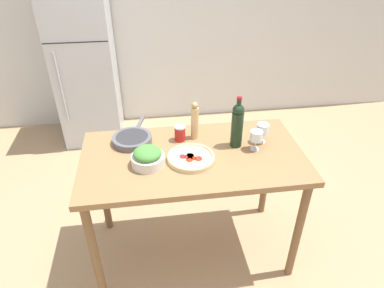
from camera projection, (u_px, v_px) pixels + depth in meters
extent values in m
plane|color=tan|center=(193.00, 247.00, 2.73)|extent=(14.00, 14.00, 0.00)
cube|color=silver|center=(165.00, 14.00, 3.86)|extent=(6.40, 0.06, 2.60)
cube|color=#B7BCC1|center=(86.00, 68.00, 3.71)|extent=(0.62, 0.62, 1.68)
cube|color=black|center=(75.00, 43.00, 3.25)|extent=(0.61, 0.01, 0.01)
cylinder|color=#B2B2B7|center=(61.00, 89.00, 3.46)|extent=(0.02, 0.02, 0.76)
cube|color=olive|center=(193.00, 157.00, 2.24)|extent=(1.46, 0.77, 0.04)
cylinder|color=brown|center=(95.00, 255.00, 2.14)|extent=(0.06, 0.06, 0.86)
cylinder|color=brown|center=(298.00, 232.00, 2.30)|extent=(0.06, 0.06, 0.86)
cylinder|color=brown|center=(103.00, 187.00, 2.68)|extent=(0.06, 0.06, 0.86)
cylinder|color=brown|center=(267.00, 172.00, 2.84)|extent=(0.06, 0.06, 0.86)
cylinder|color=black|center=(237.00, 129.00, 2.26)|extent=(0.08, 0.08, 0.25)
sphere|color=black|center=(238.00, 110.00, 2.18)|extent=(0.08, 0.08, 0.08)
cylinder|color=black|center=(239.00, 105.00, 2.16)|extent=(0.03, 0.03, 0.07)
cylinder|color=maroon|center=(239.00, 98.00, 2.13)|extent=(0.03, 0.03, 0.02)
cylinder|color=silver|center=(255.00, 149.00, 2.29)|extent=(0.06, 0.06, 0.00)
cylinder|color=silver|center=(255.00, 144.00, 2.27)|extent=(0.01, 0.01, 0.07)
cylinder|color=white|center=(256.00, 136.00, 2.23)|extent=(0.08, 0.08, 0.07)
cylinder|color=maroon|center=(256.00, 138.00, 2.24)|extent=(0.07, 0.07, 0.03)
cylinder|color=silver|center=(261.00, 142.00, 2.36)|extent=(0.06, 0.06, 0.00)
cylinder|color=silver|center=(262.00, 137.00, 2.34)|extent=(0.01, 0.01, 0.07)
cylinder|color=white|center=(263.00, 129.00, 2.31)|extent=(0.08, 0.08, 0.07)
cylinder|color=maroon|center=(262.00, 133.00, 2.32)|extent=(0.07, 0.07, 0.00)
cylinder|color=tan|center=(195.00, 123.00, 2.35)|extent=(0.05, 0.05, 0.23)
sphere|color=tan|center=(195.00, 105.00, 2.27)|extent=(0.04, 0.04, 0.04)
cylinder|color=silver|center=(148.00, 160.00, 2.13)|extent=(0.21, 0.21, 0.07)
ellipsoid|color=#478438|center=(147.00, 153.00, 2.10)|extent=(0.18, 0.18, 0.07)
cylinder|color=#DBC189|center=(191.00, 158.00, 2.18)|extent=(0.31, 0.31, 0.02)
torus|color=#DBC189|center=(191.00, 157.00, 2.18)|extent=(0.31, 0.31, 0.02)
cylinder|color=#B92A10|center=(190.00, 160.00, 2.15)|extent=(0.05, 0.05, 0.01)
cylinder|color=#AC2518|center=(198.00, 159.00, 2.16)|extent=(0.05, 0.05, 0.01)
cylinder|color=#B52B12|center=(190.00, 155.00, 2.19)|extent=(0.05, 0.05, 0.01)
cylinder|color=#B42026|center=(191.00, 156.00, 2.18)|extent=(0.05, 0.05, 0.01)
cylinder|color=red|center=(188.00, 157.00, 2.17)|extent=(0.04, 0.04, 0.01)
cylinder|color=red|center=(183.00, 156.00, 2.17)|extent=(0.04, 0.04, 0.01)
cylinder|color=red|center=(189.00, 155.00, 2.19)|extent=(0.04, 0.04, 0.01)
cylinder|color=red|center=(193.00, 158.00, 2.16)|extent=(0.03, 0.03, 0.01)
cylinder|color=#B2231E|center=(180.00, 134.00, 2.36)|extent=(0.07, 0.07, 0.10)
cylinder|color=white|center=(180.00, 127.00, 2.33)|extent=(0.08, 0.08, 0.01)
cylinder|color=#56565B|center=(132.00, 139.00, 2.35)|extent=(0.27, 0.27, 0.05)
cylinder|color=#2F2F32|center=(132.00, 139.00, 2.34)|extent=(0.22, 0.22, 0.04)
cube|color=#56565B|center=(140.00, 122.00, 2.52)|extent=(0.07, 0.16, 0.02)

